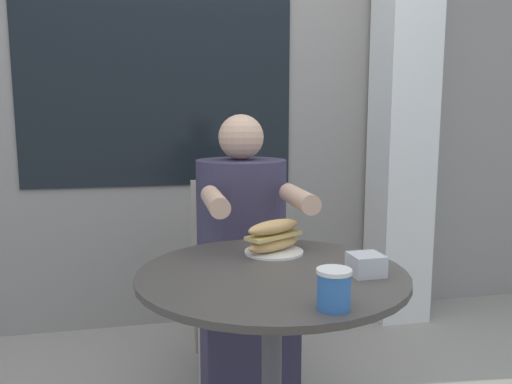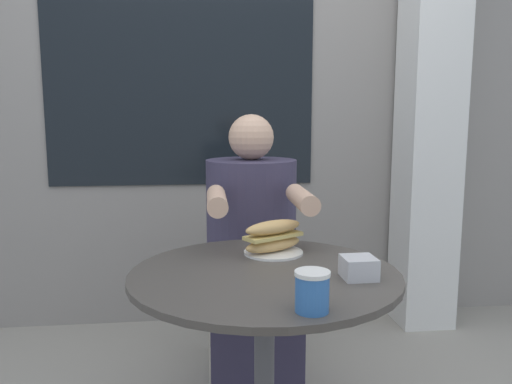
{
  "view_description": "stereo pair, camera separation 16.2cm",
  "coord_description": "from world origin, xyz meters",
  "px_view_note": "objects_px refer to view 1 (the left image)",
  "views": [
    {
      "loc": [
        -0.34,
        -1.35,
        1.17
      ],
      "look_at": [
        0.0,
        0.22,
        0.93
      ],
      "focal_mm": 35.0,
      "sensor_mm": 36.0,
      "label": 1
    },
    {
      "loc": [
        -0.18,
        -1.38,
        1.17
      ],
      "look_at": [
        0.0,
        0.22,
        0.93
      ],
      "focal_mm": 35.0,
      "sensor_mm": 36.0,
      "label": 2
    }
  ],
  "objects_px": {
    "sandwich_on_plate": "(274,238)",
    "drink_cup": "(334,289)",
    "diner_chair": "(230,254)",
    "seated_diner": "(243,279)",
    "cafe_table": "(272,333)"
  },
  "relations": [
    {
      "from": "sandwich_on_plate",
      "to": "drink_cup",
      "type": "bearing_deg",
      "value": -88.24
    },
    {
      "from": "diner_chair",
      "to": "sandwich_on_plate",
      "type": "distance_m",
      "value": 0.79
    },
    {
      "from": "seated_diner",
      "to": "sandwich_on_plate",
      "type": "bearing_deg",
      "value": 94.8
    },
    {
      "from": "sandwich_on_plate",
      "to": "diner_chair",
      "type": "bearing_deg",
      "value": 91.95
    },
    {
      "from": "drink_cup",
      "to": "diner_chair",
      "type": "bearing_deg",
      "value": 91.88
    },
    {
      "from": "sandwich_on_plate",
      "to": "drink_cup",
      "type": "xyz_separation_m",
      "value": [
        0.02,
        -0.5,
        -0.0
      ]
    },
    {
      "from": "sandwich_on_plate",
      "to": "cafe_table",
      "type": "bearing_deg",
      "value": -105.88
    },
    {
      "from": "diner_chair",
      "to": "drink_cup",
      "type": "distance_m",
      "value": 1.27
    },
    {
      "from": "diner_chair",
      "to": "seated_diner",
      "type": "bearing_deg",
      "value": 90.54
    },
    {
      "from": "cafe_table",
      "to": "sandwich_on_plate",
      "type": "distance_m",
      "value": 0.31
    },
    {
      "from": "diner_chair",
      "to": "sandwich_on_plate",
      "type": "relative_size",
      "value": 3.92
    },
    {
      "from": "diner_chair",
      "to": "drink_cup",
      "type": "height_order",
      "value": "diner_chair"
    },
    {
      "from": "cafe_table",
      "to": "drink_cup",
      "type": "height_order",
      "value": "drink_cup"
    },
    {
      "from": "diner_chair",
      "to": "seated_diner",
      "type": "distance_m",
      "value": 0.35
    },
    {
      "from": "cafe_table",
      "to": "diner_chair",
      "type": "xyz_separation_m",
      "value": [
        0.03,
        0.94,
        -0.02
      ]
    }
  ]
}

